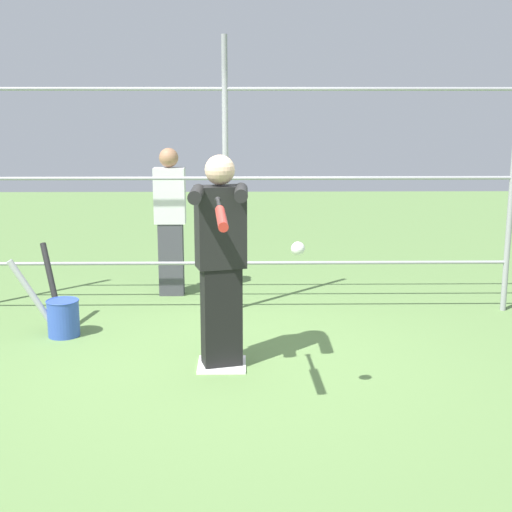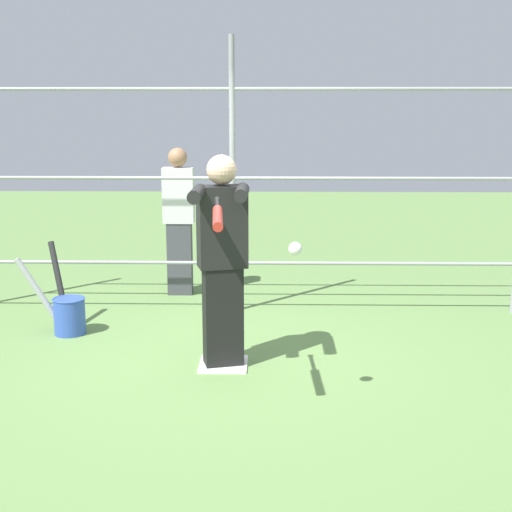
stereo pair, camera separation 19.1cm
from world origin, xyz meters
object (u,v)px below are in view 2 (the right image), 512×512
object	(u,v)px
softball_in_flight	(295,249)
bystander_behind_fence	(179,219)
bat_bucket	(66,311)
baseball_bat_swinging	(218,215)
batter	(222,255)

from	to	relation	value
softball_in_flight	bystander_behind_fence	xyz separation A→B (m)	(1.21, -3.15, -0.30)
softball_in_flight	bat_bucket	size ratio (longest dim) A/B	0.12
baseball_bat_swinging	softball_in_flight	bearing A→B (deg)	-166.82
bat_bucket	softball_in_flight	bearing A→B (deg)	141.50
baseball_bat_swinging	bystander_behind_fence	xyz separation A→B (m)	(0.69, -3.27, -0.55)
batter	baseball_bat_swinging	size ratio (longest dim) A/B	2.06
baseball_bat_swinging	bat_bucket	xyz separation A→B (m)	(1.59, -1.80, -1.21)
batter	baseball_bat_swinging	world-z (taller)	batter
bystander_behind_fence	bat_bucket	bearing A→B (deg)	58.35
bystander_behind_fence	softball_in_flight	bearing A→B (deg)	111.00
batter	bystander_behind_fence	xyz separation A→B (m)	(0.65, -2.31, -0.08)
softball_in_flight	bystander_behind_fence	distance (m)	3.39
bat_bucket	baseball_bat_swinging	bearing A→B (deg)	131.40
batter	bystander_behind_fence	bearing A→B (deg)	-74.39
bat_bucket	batter	bearing A→B (deg)	151.42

